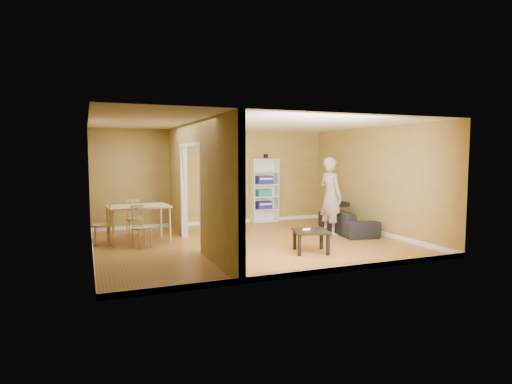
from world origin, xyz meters
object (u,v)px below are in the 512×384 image
at_px(sofa, 347,217).
at_px(chair_near, 141,226).
at_px(chair_left, 102,224).
at_px(coffee_table, 311,234).
at_px(dining_table, 138,209).
at_px(chair_far, 134,218).
at_px(bookshelf, 264,190).
at_px(person, 331,190).

xyz_separation_m(sofa, chair_near, (-4.98, 0.10, 0.06)).
bearing_deg(chair_left, coffee_table, 58.76).
distance_m(dining_table, chair_far, 0.72).
distance_m(bookshelf, chair_far, 3.85).
height_order(person, coffee_table, person).
height_order(chair_left, chair_far, chair_left).
distance_m(bookshelf, dining_table, 4.01).
bearing_deg(chair_left, dining_table, 93.64).
relative_size(sofa, dining_table, 1.53).
bearing_deg(dining_table, person, -11.44).
xyz_separation_m(sofa, chair_far, (-5.00, 1.36, 0.07)).
height_order(coffee_table, chair_left, chair_left).
xyz_separation_m(dining_table, chair_near, (-0.01, -0.59, -0.29)).
relative_size(coffee_table, chair_left, 0.72).
distance_m(person, bookshelf, 2.57).
relative_size(dining_table, chair_near, 1.47).
bearing_deg(chair_near, bookshelf, 8.63).
height_order(sofa, chair_far, chair_far).
bearing_deg(sofa, chair_far, 83.69).
relative_size(bookshelf, chair_near, 2.06).
height_order(bookshelf, coffee_table, bookshelf).
height_order(bookshelf, chair_left, bookshelf).
bearing_deg(sofa, bookshelf, 38.48).
bearing_deg(chair_left, sofa, 83.00).
xyz_separation_m(bookshelf, chair_near, (-3.69, -2.18, -0.47)).
xyz_separation_m(person, chair_left, (-5.12, 0.83, -0.64)).
xyz_separation_m(bookshelf, chair_left, (-4.43, -1.64, -0.45)).
height_order(sofa, dining_table, dining_table).
relative_size(dining_table, chair_far, 1.44).
relative_size(person, bookshelf, 1.21).
bearing_deg(bookshelf, dining_table, -156.65).
xyz_separation_m(person, bookshelf, (-0.69, 2.47, -0.19)).
relative_size(sofa, coffee_table, 3.00).
height_order(bookshelf, dining_table, bookshelf).
xyz_separation_m(coffee_table, chair_near, (-3.05, 1.71, 0.07)).
height_order(chair_near, chair_far, chair_far).
bearing_deg(person, chair_far, 62.45).
bearing_deg(bookshelf, coffee_table, -99.23).
distance_m(coffee_table, chair_near, 3.50).
bearing_deg(chair_near, dining_table, 67.16).
relative_size(sofa, bookshelf, 1.10).
bearing_deg(chair_far, person, 176.29).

